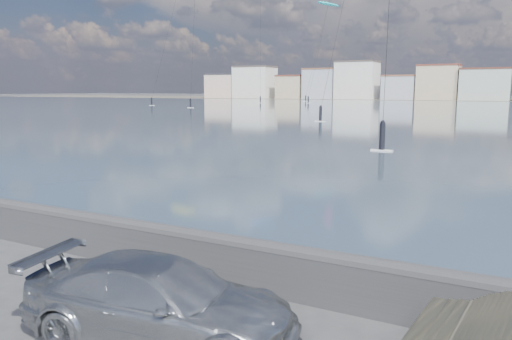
# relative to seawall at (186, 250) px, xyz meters

# --- Properties ---
(ground) EXTENTS (700.00, 700.00, 0.00)m
(ground) POSITION_rel_seawall_xyz_m (0.00, -2.70, -0.58)
(ground) COLOR #333335
(ground) RESTS_ON ground
(bay_water) EXTENTS (500.00, 177.00, 0.00)m
(bay_water) POSITION_rel_seawall_xyz_m (0.00, 88.80, -0.58)
(bay_water) COLOR #344F5D
(bay_water) RESTS_ON ground
(far_shore_strip) EXTENTS (500.00, 60.00, 0.00)m
(far_shore_strip) POSITION_rel_seawall_xyz_m (0.00, 197.30, -0.57)
(far_shore_strip) COLOR #4C473D
(far_shore_strip) RESTS_ON ground
(seawall) EXTENTS (400.00, 0.36, 1.08)m
(seawall) POSITION_rel_seawall_xyz_m (0.00, 0.00, 0.00)
(seawall) COLOR #28282B
(seawall) RESTS_ON ground
(far_buildings) EXTENTS (240.79, 13.26, 14.60)m
(far_buildings) POSITION_rel_seawall_xyz_m (1.31, 183.30, 5.44)
(far_buildings) COLOR beige
(far_buildings) RESTS_ON ground
(car_silver) EXTENTS (4.75, 2.54, 1.31)m
(car_silver) POSITION_rel_seawall_xyz_m (1.28, -2.45, 0.07)
(car_silver) COLOR #AAADB2
(car_silver) RESTS_ON ground
(kitesurfer_10) EXTENTS (7.45, 14.68, 32.07)m
(kitesurfer_10) POSITION_rel_seawall_xyz_m (-52.35, 151.28, 30.25)
(kitesurfer_10) COLOR #19BFBF
(kitesurfer_10) RESTS_ON ground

